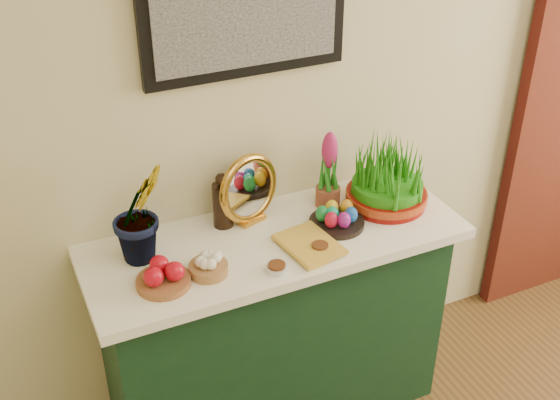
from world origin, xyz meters
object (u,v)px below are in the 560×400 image
(book, at_px, (289,252))
(wheatgrass_sabzeh, at_px, (388,178))
(mirror, at_px, (249,190))
(hyacinth_green, at_px, (138,198))
(sideboard, at_px, (275,331))

(book, height_order, wheatgrass_sabzeh, wheatgrass_sabzeh)
(mirror, relative_size, wheatgrass_sabzeh, 0.86)
(book, bearing_deg, mirror, 89.04)
(hyacinth_green, height_order, book, hyacinth_green)
(book, bearing_deg, sideboard, 79.40)
(sideboard, xyz_separation_m, mirror, (-0.04, 0.14, 0.60))
(sideboard, relative_size, hyacinth_green, 2.73)
(mirror, xyz_separation_m, book, (0.03, -0.27, -0.11))
(wheatgrass_sabzeh, bearing_deg, sideboard, -177.87)
(sideboard, xyz_separation_m, book, (-0.01, -0.14, 0.48))
(mirror, bearing_deg, book, -82.98)
(mirror, height_order, book, mirror)
(mirror, bearing_deg, wheatgrass_sabzeh, -12.69)
(mirror, height_order, wheatgrass_sabzeh, mirror)
(mirror, distance_m, wheatgrass_sabzeh, 0.54)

